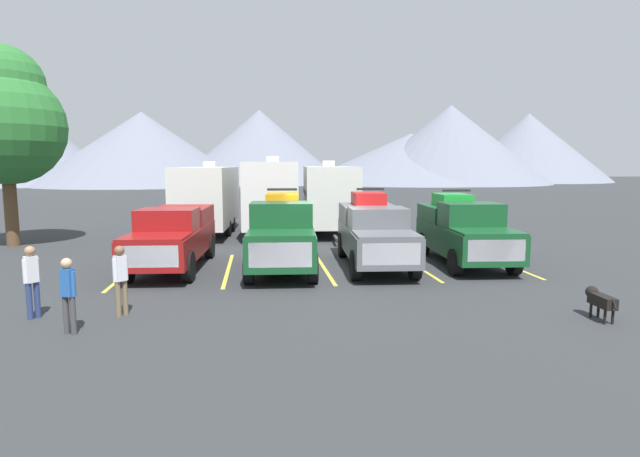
{
  "coord_description": "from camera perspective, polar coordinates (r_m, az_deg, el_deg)",
  "views": [
    {
      "loc": [
        -2.18,
        -16.27,
        3.47
      ],
      "look_at": [
        0.0,
        1.59,
        1.2
      ],
      "focal_mm": 28.58,
      "sensor_mm": 36.0,
      "label": 1
    }
  ],
  "objects": [
    {
      "name": "person_c",
      "position": [
        13.17,
        -29.58,
        -4.75
      ],
      "size": [
        0.31,
        0.31,
        1.66
      ],
      "color": "navy",
      "rests_on": "ground"
    },
    {
      "name": "person_b",
      "position": [
        12.52,
        -21.44,
        -4.95
      ],
      "size": [
        0.31,
        0.3,
        1.64
      ],
      "color": "#726047",
      "rests_on": "ground"
    },
    {
      "name": "camper_trailer_a",
      "position": [
        25.97,
        -12.48,
        3.59
      ],
      "size": [
        2.86,
        8.37,
        3.63
      ],
      "color": "silver",
      "rests_on": "ground"
    },
    {
      "name": "lot_stripe_c",
      "position": [
        17.35,
        0.4,
        -4.33
      ],
      "size": [
        0.12,
        5.5,
        0.01
      ],
      "primitive_type": "cube",
      "color": "gold",
      "rests_on": "ground"
    },
    {
      "name": "lot_stripe_b",
      "position": [
        17.24,
        -10.24,
        -4.52
      ],
      "size": [
        0.12,
        5.5,
        0.01
      ],
      "primitive_type": "cube",
      "color": "gold",
      "rests_on": "ground"
    },
    {
      "name": "mountain_ridge",
      "position": [
        95.87,
        -5.82,
        9.13
      ],
      "size": [
        144.56,
        44.4,
        17.04
      ],
      "color": "slate",
      "rests_on": "ground"
    },
    {
      "name": "pickup_truck_c",
      "position": [
        17.56,
        6.01,
        -0.28
      ],
      "size": [
        2.39,
        5.92,
        2.64
      ],
      "color": "#595B60",
      "rests_on": "ground"
    },
    {
      "name": "pickup_truck_b",
      "position": [
        16.85,
        -4.27,
        -0.44
      ],
      "size": [
        2.45,
        5.59,
        2.66
      ],
      "color": "#144723",
      "rests_on": "ground"
    },
    {
      "name": "dog",
      "position": [
        13.14,
        28.81,
        -6.94
      ],
      "size": [
        0.32,
        1.04,
        0.69
      ],
      "color": "black",
      "rests_on": "ground"
    },
    {
      "name": "tree_a",
      "position": [
        25.41,
        -31.88,
        10.55
      ],
      "size": [
        4.83,
        4.83,
        8.4
      ],
      "color": "brown",
      "rests_on": "ground"
    },
    {
      "name": "ground_plane",
      "position": [
        16.77,
        0.66,
        -4.75
      ],
      "size": [
        240.0,
        240.0,
        0.0
      ],
      "primitive_type": "plane",
      "color": "#2D3033"
    },
    {
      "name": "lot_stripe_a",
      "position": [
        17.72,
        -20.66,
        -4.56
      ],
      "size": [
        0.12,
        5.5,
        0.01
      ],
      "primitive_type": "cube",
      "color": "gold",
      "rests_on": "ground"
    },
    {
      "name": "pickup_truck_d",
      "position": [
        18.72,
        15.7,
        -0.11
      ],
      "size": [
        2.47,
        5.74,
        2.56
      ],
      "color": "#144723",
      "rests_on": "ground"
    },
    {
      "name": "person_a",
      "position": [
        11.64,
        -26.37,
        -6.25
      ],
      "size": [
        0.33,
        0.25,
        1.59
      ],
      "color": "#3F3F42",
      "rests_on": "ground"
    },
    {
      "name": "camper_trailer_b",
      "position": [
        25.57,
        -5.34,
        3.97
      ],
      "size": [
        2.95,
        8.33,
        3.89
      ],
      "color": "white",
      "rests_on": "ground"
    },
    {
      "name": "lot_stripe_e",
      "position": [
        19.23,
        19.72,
        -3.62
      ],
      "size": [
        0.12,
        5.5,
        0.01
      ],
      "primitive_type": "cube",
      "color": "gold",
      "rests_on": "ground"
    },
    {
      "name": "pickup_truck_a",
      "position": [
        17.75,
        -16.07,
        -0.69
      ],
      "size": [
        2.38,
        5.94,
        2.07
      ],
      "color": "maroon",
      "rests_on": "ground"
    },
    {
      "name": "camper_trailer_c",
      "position": [
        25.45,
        1.07,
        3.72
      ],
      "size": [
        2.84,
        7.32,
        3.66
      ],
      "color": "silver",
      "rests_on": "ground"
    },
    {
      "name": "lot_stripe_d",
      "position": [
        18.03,
        10.57,
        -4.01
      ],
      "size": [
        0.12,
        5.5,
        0.01
      ],
      "primitive_type": "cube",
      "color": "gold",
      "rests_on": "ground"
    }
  ]
}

